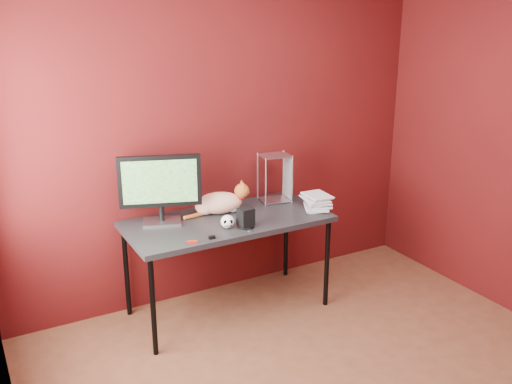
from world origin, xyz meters
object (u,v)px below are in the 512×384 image
desk (228,225)px  skull_mug (228,222)px  monitor (160,186)px  book_stack (307,134)px  speaker (246,218)px  cat (220,203)px

desk → skull_mug: size_ratio=14.30×
skull_mug → monitor: bearing=160.1°
monitor → book_stack: 1.15m
speaker → book_stack: bearing=5.3°
cat → speaker: bearing=-68.9°
desk → book_stack: size_ratio=1.28×
desk → speaker: speaker is taller
desk → monitor: (-0.45, 0.15, 0.33)m
book_stack → monitor: bearing=167.8°
skull_mug → desk: bearing=84.7°
monitor → book_stack: size_ratio=0.48×
skull_mug → book_stack: size_ratio=0.09×
desk → book_stack: book_stack is taller
skull_mug → speaker: bearing=-0.7°
cat → monitor: bearing=-165.9°
cat → book_stack: (0.63, -0.23, 0.50)m
monitor → desk: bearing=0.8°
monitor → skull_mug: size_ratio=5.36×
desk → speaker: bearing=-79.1°
cat → book_stack: 0.83m
book_stack → cat: bearing=160.1°
desk → cat: cat is taller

